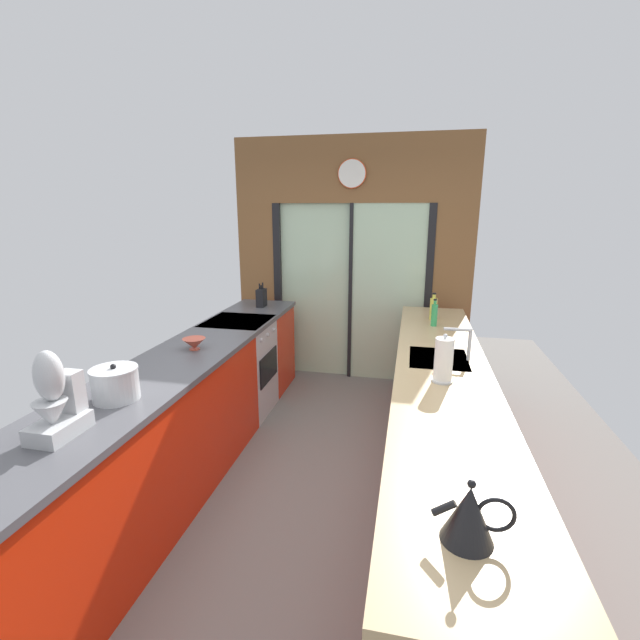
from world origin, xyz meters
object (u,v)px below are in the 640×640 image
object	(u,v)px
oven_range	(240,367)
kettle	(469,514)
knife_block	(261,298)
soap_bottle_far	(433,308)
mixing_bowl	(194,344)
stock_pot	(115,384)
soap_bottle_near	(434,315)
paper_towel_roll	(444,360)
stand_mixer	(56,403)

from	to	relation	value
oven_range	kettle	bearing A→B (deg)	-53.99
knife_block	soap_bottle_far	bearing A→B (deg)	-6.61
mixing_bowl	soap_bottle_far	bearing A→B (deg)	36.11
stock_pot	kettle	distance (m)	1.92
soap_bottle_far	kettle	bearing A→B (deg)	-89.95
soap_bottle_far	stock_pot	bearing A→B (deg)	-129.05
knife_block	soap_bottle_near	distance (m)	1.83
knife_block	soap_bottle_far	xyz separation A→B (m)	(1.78, -0.21, 0.01)
mixing_bowl	soap_bottle_far	size ratio (longest dim) A/B	0.66
knife_block	mixing_bowl	bearing A→B (deg)	-90.00
oven_range	soap_bottle_near	distance (m)	1.90
paper_towel_roll	soap_bottle_near	bearing A→B (deg)	90.00
stand_mixer	stock_pot	distance (m)	0.41
soap_bottle_near	paper_towel_roll	world-z (taller)	paper_towel_roll
soap_bottle_near	soap_bottle_far	size ratio (longest dim) A/B	0.96
stock_pot	soap_bottle_near	distance (m)	2.65
kettle	stand_mixer	bearing A→B (deg)	170.47
soap_bottle_near	paper_towel_roll	size ratio (longest dim) A/B	0.81
stand_mixer	mixing_bowl	bearing A→B (deg)	90.00
stock_pot	soap_bottle_far	bearing A→B (deg)	50.95
knife_block	soap_bottle_far	world-z (taller)	knife_block
stand_mixer	paper_towel_roll	world-z (taller)	stand_mixer
kettle	paper_towel_roll	world-z (taller)	paper_towel_roll
oven_range	knife_block	distance (m)	0.84
mixing_bowl	kettle	world-z (taller)	kettle
soap_bottle_far	paper_towel_roll	xyz separation A→B (m)	(-0.00, -1.56, 0.03)
knife_block	stock_pot	size ratio (longest dim) A/B	1.03
stock_pot	soap_bottle_far	distance (m)	2.83
mixing_bowl	soap_bottle_far	world-z (taller)	soap_bottle_far
stock_pot	kettle	bearing A→B (deg)	-21.53
kettle	soap_bottle_near	world-z (taller)	soap_bottle_near
mixing_bowl	knife_block	distance (m)	1.51
soap_bottle_far	stand_mixer	bearing A→B (deg)	-124.41
knife_block	stock_pot	xyz separation A→B (m)	(-0.00, -2.40, -0.01)
knife_block	stock_pot	world-z (taller)	knife_block
knife_block	soap_bottle_near	xyz separation A→B (m)	(1.78, -0.44, 0.01)
oven_range	mixing_bowl	world-z (taller)	mixing_bowl
soap_bottle_near	kettle	bearing A→B (deg)	-89.95
kettle	mixing_bowl	bearing A→B (deg)	138.10
stand_mixer	kettle	world-z (taller)	stand_mixer
oven_range	soap_bottle_far	xyz separation A→B (m)	(1.80, 0.42, 0.57)
mixing_bowl	stand_mixer	bearing A→B (deg)	-90.00
oven_range	stock_pot	world-z (taller)	stock_pot
soap_bottle_near	soap_bottle_far	distance (m)	0.23
mixing_bowl	knife_block	size ratio (longest dim) A/B	0.66
oven_range	kettle	world-z (taller)	kettle
kettle	stock_pot	bearing A→B (deg)	158.47
oven_range	stock_pot	distance (m)	1.86
soap_bottle_far	paper_towel_roll	bearing A→B (deg)	-90.00
knife_block	stand_mixer	xyz separation A→B (m)	(-0.00, -2.80, 0.06)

